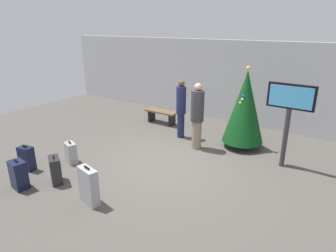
% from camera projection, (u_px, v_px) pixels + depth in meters
% --- Properties ---
extents(ground_plane, '(16.00, 16.00, 0.00)m').
position_uv_depth(ground_plane, '(168.00, 162.00, 7.60)').
color(ground_plane, '#514C47').
extents(back_wall, '(16.00, 0.20, 2.91)m').
position_uv_depth(back_wall, '(235.00, 82.00, 10.37)').
color(back_wall, silver).
rests_on(back_wall, ground_plane).
extents(holiday_tree, '(1.17, 1.17, 2.36)m').
position_uv_depth(holiday_tree, '(245.00, 107.00, 8.17)').
color(holiday_tree, '#4C3319').
rests_on(holiday_tree, ground_plane).
extents(flight_info_kiosk, '(1.09, 0.12, 2.10)m').
position_uv_depth(flight_info_kiosk, '(289.00, 108.00, 6.91)').
color(flight_info_kiosk, '#333338').
rests_on(flight_info_kiosk, ground_plane).
extents(waiting_bench, '(1.21, 0.44, 0.48)m').
position_uv_depth(waiting_bench, '(162.00, 114.00, 10.49)').
color(waiting_bench, brown).
rests_on(waiting_bench, ground_plane).
extents(traveller_0, '(0.45, 0.45, 1.91)m').
position_uv_depth(traveller_0, '(197.00, 115.00, 8.15)').
color(traveller_0, gray).
rests_on(traveller_0, ground_plane).
extents(traveller_1, '(0.35, 0.35, 1.83)m').
position_uv_depth(traveller_1, '(181.00, 108.00, 8.98)').
color(traveller_1, '#1E234C').
rests_on(traveller_1, ground_plane).
extents(suitcase_0, '(0.41, 0.32, 0.59)m').
position_uv_depth(suitcase_0, '(71.00, 153.00, 7.48)').
color(suitcase_0, '#9EA0A5').
rests_on(suitcase_0, ground_plane).
extents(suitcase_1, '(0.52, 0.28, 0.80)m').
position_uv_depth(suitcase_1, '(89.00, 186.00, 5.74)').
color(suitcase_1, '#9EA0A5').
rests_on(suitcase_1, ground_plane).
extents(suitcase_2, '(0.41, 0.32, 0.67)m').
position_uv_depth(suitcase_2, '(19.00, 175.00, 6.30)').
color(suitcase_2, '#141938').
rests_on(suitcase_2, ground_plane).
extents(suitcase_3, '(0.39, 0.28, 0.65)m').
position_uv_depth(suitcase_3, '(27.00, 158.00, 7.11)').
color(suitcase_3, '#141938').
rests_on(suitcase_3, ground_plane).
extents(suitcase_4, '(0.48, 0.40, 0.65)m').
position_uv_depth(suitcase_4, '(55.00, 170.00, 6.53)').
color(suitcase_4, '#232326').
rests_on(suitcase_4, ground_plane).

